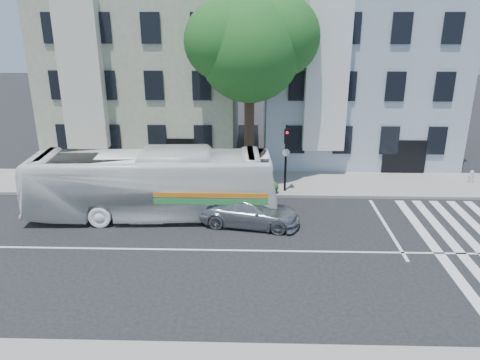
{
  "coord_description": "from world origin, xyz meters",
  "views": [
    {
      "loc": [
        0.23,
        -17.46,
        9.43
      ],
      "look_at": [
        -0.34,
        2.09,
        2.4
      ],
      "focal_mm": 35.0,
      "sensor_mm": 36.0,
      "label": 1
    }
  ],
  "objects_px": {
    "traffic_signal": "(286,151)",
    "fire_hydrant": "(471,176)",
    "sedan": "(248,211)",
    "bus": "(152,184)"
  },
  "relations": [
    {
      "from": "bus",
      "to": "fire_hydrant",
      "type": "height_order",
      "value": "bus"
    },
    {
      "from": "bus",
      "to": "traffic_signal",
      "type": "distance_m",
      "value": 7.35
    },
    {
      "from": "sedan",
      "to": "traffic_signal",
      "type": "relative_size",
      "value": 1.24
    },
    {
      "from": "bus",
      "to": "traffic_signal",
      "type": "relative_size",
      "value": 3.09
    },
    {
      "from": "bus",
      "to": "fire_hydrant",
      "type": "distance_m",
      "value": 18.1
    },
    {
      "from": "bus",
      "to": "fire_hydrant",
      "type": "bearing_deg",
      "value": -77.6
    },
    {
      "from": "sedan",
      "to": "traffic_signal",
      "type": "bearing_deg",
      "value": -16.46
    },
    {
      "from": "traffic_signal",
      "to": "fire_hydrant",
      "type": "bearing_deg",
      "value": 1.21
    },
    {
      "from": "bus",
      "to": "traffic_signal",
      "type": "bearing_deg",
      "value": -67.7
    },
    {
      "from": "traffic_signal",
      "to": "fire_hydrant",
      "type": "distance_m",
      "value": 11.12
    }
  ]
}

